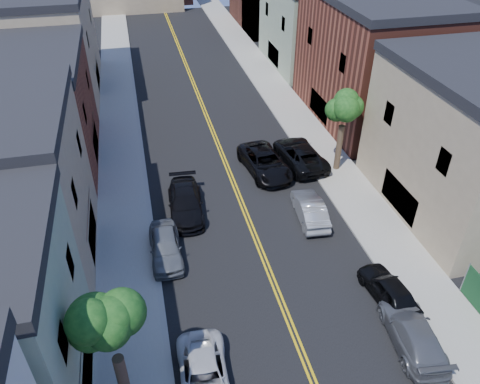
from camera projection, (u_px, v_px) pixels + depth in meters
sidewalk_left at (118, 131)px, 39.87m from camera, size 3.20×100.00×0.15m
sidewalk_right at (293, 112)px, 42.84m from camera, size 3.20×100.00×0.15m
curb_left at (139, 129)px, 40.20m from camera, size 0.30×100.00×0.15m
curb_right at (275, 114)px, 42.51m from camera, size 0.30×100.00×0.15m
bldg_left_brick at (25, 117)px, 33.27m from camera, size 9.00×12.00×8.00m
bldg_left_tan_far at (43, 45)px, 43.95m from camera, size 9.00×16.00×9.50m
bldg_right_tan at (475, 147)px, 28.73m from camera, size 9.00×12.00×9.00m
bldg_right_brick at (373, 62)px, 39.56m from camera, size 9.00×14.00×10.00m
bldg_right_palegrn at (313, 26)px, 51.11m from camera, size 9.00×12.00×8.50m
tree_left_mid at (107, 313)px, 15.47m from camera, size 5.20×5.20×9.29m
tree_right_far at (346, 98)px, 31.63m from camera, size 4.40×4.40×8.03m
white_pickup at (204, 377)px, 20.09m from camera, size 2.45×4.85×1.31m
grey_car_left at (166, 247)px, 26.79m from camera, size 1.82×4.47×1.52m
black_car_left at (185, 203)px, 30.24m from camera, size 2.56×5.50×1.55m
grey_car_right at (413, 333)px, 21.89m from camera, size 2.65×5.22×1.45m
black_car_right at (389, 290)px, 24.16m from camera, size 2.06×4.29×1.41m
silver_car_right at (310, 209)px, 29.74m from camera, size 1.93×4.55×1.46m
dark_car_right_far at (300, 154)px, 35.21m from camera, size 3.19×6.06×1.62m
black_suv_lane at (265, 162)px, 34.25m from camera, size 3.34×6.05×1.60m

